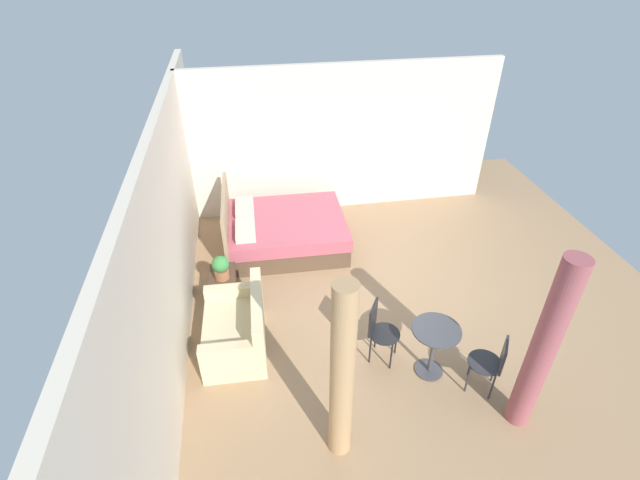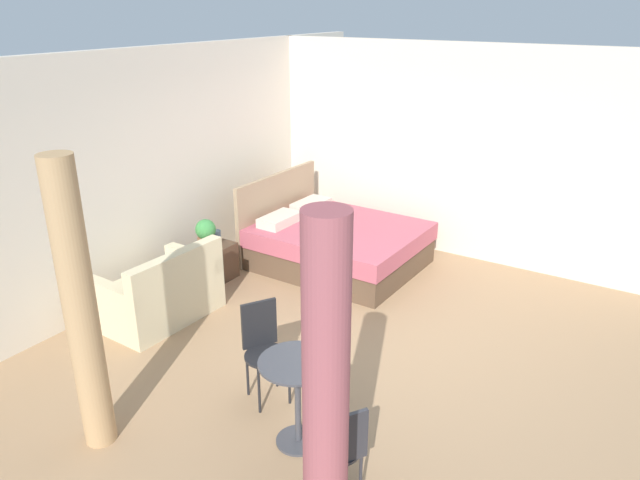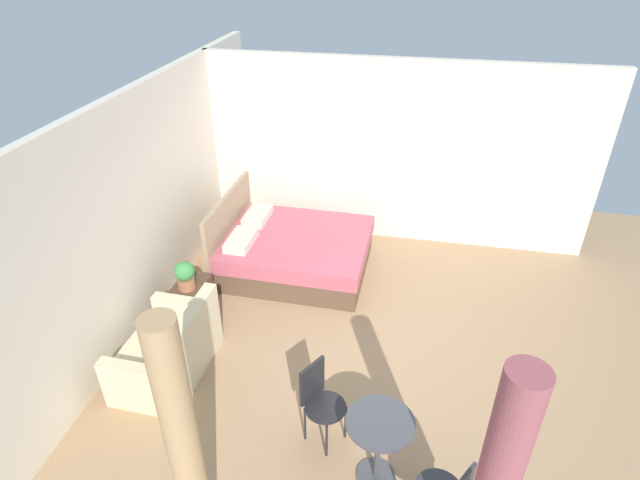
{
  "view_description": "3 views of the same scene",
  "coord_description": "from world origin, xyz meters",
  "px_view_note": "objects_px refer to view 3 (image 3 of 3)",
  "views": [
    {
      "loc": [
        -5.31,
        1.82,
        4.79
      ],
      "look_at": [
        0.22,
        0.87,
        0.91
      ],
      "focal_mm": 25.92,
      "sensor_mm": 36.0,
      "label": 1
    },
    {
      "loc": [
        -4.78,
        -2.44,
        3.25
      ],
      "look_at": [
        0.29,
        0.8,
        0.86
      ],
      "focal_mm": 33.49,
      "sensor_mm": 36.0,
      "label": 2
    },
    {
      "loc": [
        -4.58,
        -0.3,
        4.32
      ],
      "look_at": [
        0.59,
        0.74,
        1.09
      ],
      "focal_mm": 28.73,
      "sensor_mm": 36.0,
      "label": 3
    }
  ],
  "objects_px": {
    "cafe_chair_near_window": "(319,396)",
    "bed": "(293,251)",
    "couch": "(169,352)",
    "potted_plant": "(185,275)",
    "nightstand": "(193,297)",
    "vase": "(190,272)",
    "balcony_table": "(379,439)"
  },
  "relations": [
    {
      "from": "potted_plant",
      "to": "balcony_table",
      "type": "xyz_separation_m",
      "value": [
        -1.8,
        -2.58,
        -0.14
      ]
    },
    {
      "from": "couch",
      "to": "potted_plant",
      "type": "height_order",
      "value": "couch"
    },
    {
      "from": "nightstand",
      "to": "potted_plant",
      "type": "height_order",
      "value": "potted_plant"
    },
    {
      "from": "bed",
      "to": "balcony_table",
      "type": "distance_m",
      "value": 3.5
    },
    {
      "from": "bed",
      "to": "vase",
      "type": "bearing_deg",
      "value": 136.01
    },
    {
      "from": "bed",
      "to": "couch",
      "type": "distance_m",
      "value": 2.43
    },
    {
      "from": "bed",
      "to": "vase",
      "type": "height_order",
      "value": "bed"
    },
    {
      "from": "potted_plant",
      "to": "vase",
      "type": "xyz_separation_m",
      "value": [
        0.22,
        0.05,
        -0.12
      ]
    },
    {
      "from": "vase",
      "to": "potted_plant",
      "type": "bearing_deg",
      "value": -167.84
    },
    {
      "from": "vase",
      "to": "cafe_chair_near_window",
      "type": "distance_m",
      "value": 2.62
    },
    {
      "from": "vase",
      "to": "couch",
      "type": "bearing_deg",
      "value": -168.85
    },
    {
      "from": "balcony_table",
      "to": "cafe_chair_near_window",
      "type": "xyz_separation_m",
      "value": [
        0.36,
        0.61,
        0.01
      ]
    },
    {
      "from": "bed",
      "to": "nightstand",
      "type": "relative_size",
      "value": 3.93
    },
    {
      "from": "couch",
      "to": "cafe_chair_near_window",
      "type": "distance_m",
      "value": 1.87
    },
    {
      "from": "nightstand",
      "to": "couch",
      "type": "bearing_deg",
      "value": -169.95
    },
    {
      "from": "couch",
      "to": "vase",
      "type": "xyz_separation_m",
      "value": [
        1.17,
        0.23,
        0.24
      ]
    },
    {
      "from": "couch",
      "to": "nightstand",
      "type": "distance_m",
      "value": 1.07
    },
    {
      "from": "potted_plant",
      "to": "vase",
      "type": "height_order",
      "value": "potted_plant"
    },
    {
      "from": "potted_plant",
      "to": "balcony_table",
      "type": "relative_size",
      "value": 0.5
    },
    {
      "from": "bed",
      "to": "cafe_chair_near_window",
      "type": "bearing_deg",
      "value": -161.02
    },
    {
      "from": "vase",
      "to": "balcony_table",
      "type": "relative_size",
      "value": 0.21
    },
    {
      "from": "potted_plant",
      "to": "cafe_chair_near_window",
      "type": "relative_size",
      "value": 0.43
    },
    {
      "from": "cafe_chair_near_window",
      "to": "bed",
      "type": "bearing_deg",
      "value": 18.98
    },
    {
      "from": "nightstand",
      "to": "balcony_table",
      "type": "bearing_deg",
      "value": -126.25
    },
    {
      "from": "potted_plant",
      "to": "balcony_table",
      "type": "height_order",
      "value": "potted_plant"
    },
    {
      "from": "couch",
      "to": "vase",
      "type": "relative_size",
      "value": 8.28
    },
    {
      "from": "balcony_table",
      "to": "cafe_chair_near_window",
      "type": "bearing_deg",
      "value": 59.4
    },
    {
      "from": "cafe_chair_near_window",
      "to": "nightstand",
      "type": "bearing_deg",
      "value": 52.17
    },
    {
      "from": "vase",
      "to": "cafe_chair_near_window",
      "type": "relative_size",
      "value": 0.17
    },
    {
      "from": "vase",
      "to": "balcony_table",
      "type": "distance_m",
      "value": 3.32
    },
    {
      "from": "nightstand",
      "to": "vase",
      "type": "distance_m",
      "value": 0.33
    },
    {
      "from": "potted_plant",
      "to": "cafe_chair_near_window",
      "type": "xyz_separation_m",
      "value": [
        -1.44,
        -1.98,
        -0.13
      ]
    }
  ]
}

